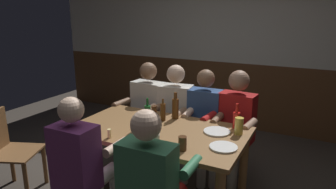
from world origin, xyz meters
name	(u,v)px	position (x,y,z in m)	size (l,w,h in m)	color
back_wall_upper	(233,10)	(0.00, 2.54, 1.87)	(6.59, 0.12, 1.63)	beige
back_wall_wainscot	(229,94)	(0.00, 2.54, 0.53)	(6.59, 0.12, 1.06)	brown
dining_table	(158,139)	(0.00, 0.12, 0.66)	(1.66, 0.93, 0.76)	brown
person_0	(146,108)	(-0.56, 0.82, 0.69)	(0.58, 0.53, 1.25)	silver
person_1	(174,112)	(-0.18, 0.83, 0.69)	(0.56, 0.57, 1.25)	silver
person_2	(202,120)	(0.19, 0.81, 0.67)	(0.52, 0.53, 1.23)	#2D4C84
person_3	(234,122)	(0.55, 0.82, 0.69)	(0.55, 0.53, 1.25)	#AD1919
person_4	(82,160)	(-0.33, -0.57, 0.67)	(0.50, 0.53, 1.23)	#6B2D66
person_5	(152,180)	(0.33, -0.57, 0.68)	(0.54, 0.50, 1.23)	#33724C
chair_empty_near_right	(8,150)	(-1.45, -0.46, 0.48)	(0.57, 0.57, 0.88)	brown
table_candle	(109,133)	(-0.28, -0.26, 0.80)	(0.04, 0.04, 0.08)	#F9E08C
plate_0	(217,132)	(0.53, 0.29, 0.77)	(0.25, 0.25, 0.01)	white
plate_1	(223,147)	(0.68, -0.01, 0.77)	(0.23, 0.23, 0.01)	white
bottle_0	(148,116)	(-0.11, 0.12, 0.88)	(0.06, 0.06, 0.29)	#195923
bottle_1	(236,119)	(0.66, 0.48, 0.85)	(0.07, 0.07, 0.25)	red
bottle_2	(163,112)	(-0.07, 0.35, 0.86)	(0.05, 0.05, 0.23)	#593314
bottle_3	(175,108)	(0.02, 0.46, 0.88)	(0.07, 0.07, 0.28)	#593314
pint_glass_0	(135,126)	(-0.15, -0.04, 0.82)	(0.07, 0.07, 0.12)	#4C2D19
pint_glass_1	(155,140)	(0.17, -0.24, 0.82)	(0.07, 0.07, 0.12)	white
pint_glass_2	(239,126)	(0.72, 0.34, 0.84)	(0.08, 0.08, 0.16)	#E5C64C
pint_glass_3	(182,143)	(0.40, -0.20, 0.82)	(0.07, 0.07, 0.12)	#4C2D19
pint_glass_4	(154,112)	(-0.20, 0.39, 0.83)	(0.06, 0.06, 0.13)	#4C2D19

